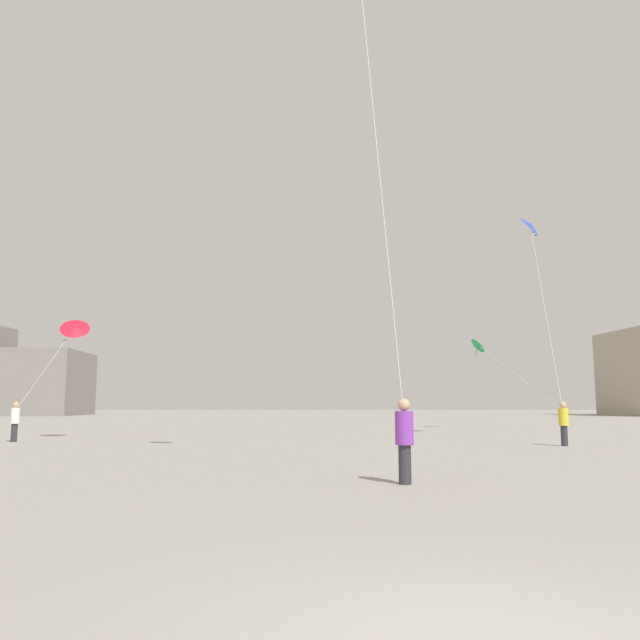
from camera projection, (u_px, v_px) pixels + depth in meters
name	position (u px, v px, depth m)	size (l,w,h in m)	color
person_in_yellow	(564.00, 422.00, 23.95)	(0.37, 0.37, 1.68)	#2D2D33
person_in_purple	(404.00, 437.00, 12.73)	(0.37, 0.37, 1.71)	#2D2D33
person_in_white	(15.00, 420.00, 26.47)	(0.36, 0.36, 1.67)	#2D2D33
kite_crimson_diamond	(75.00, 328.00, 28.57)	(2.53, 2.16, 4.27)	red
kite_cobalt_diamond	(530.00, 226.00, 30.64)	(1.96, 6.27, 9.50)	blue
kite_emerald_diamond	(479.00, 346.00, 40.32)	(2.14, 16.67, 4.52)	green
building_centre_hall	(28.00, 383.00, 84.95)	(14.73, 13.94, 8.60)	gray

